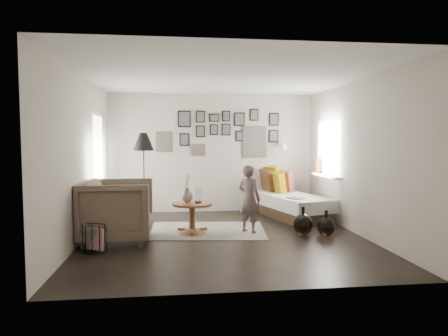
{
  "coord_description": "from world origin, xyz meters",
  "views": [
    {
      "loc": [
        -0.77,
        -6.42,
        1.59
      ],
      "look_at": [
        0.05,
        0.5,
        1.1
      ],
      "focal_mm": 32.0,
      "sensor_mm": 36.0,
      "label": 1
    }
  ],
  "objects": [
    {
      "name": "pedestal_table",
      "position": [
        -0.52,
        0.26,
        0.25
      ],
      "size": [
        0.67,
        0.67,
        0.53
      ],
      "rotation": [
        0.0,
        0.0,
        0.19
      ],
      "color": "brown",
      "rests_on": "ground"
    },
    {
      "name": "child",
      "position": [
        0.45,
        0.24,
        0.59
      ],
      "size": [
        0.5,
        0.5,
        1.17
      ],
      "primitive_type": "imported",
      "rotation": [
        0.0,
        0.0,
        2.35
      ],
      "color": "#624D4D",
      "rests_on": "ground"
    },
    {
      "name": "wall_sconce",
      "position": [
        1.55,
        2.13,
        1.46
      ],
      "size": [
        0.18,
        0.36,
        0.16
      ],
      "color": "white",
      "rests_on": "wall_back"
    },
    {
      "name": "daybed",
      "position": [
        1.54,
        1.61,
        0.31
      ],
      "size": [
        1.4,
        2.22,
        1.01
      ],
      "rotation": [
        0.0,
        0.0,
        0.27
      ],
      "color": "black",
      "rests_on": "ground"
    },
    {
      "name": "magazine_on_daybed",
      "position": [
        1.49,
        0.96,
        0.47
      ],
      "size": [
        0.34,
        0.38,
        0.02
      ],
      "primitive_type": "cube",
      "rotation": [
        0.0,
        0.0,
        0.45
      ],
      "color": "black",
      "rests_on": "daybed"
    },
    {
      "name": "window_right",
      "position": [
        2.18,
        1.34,
        0.93
      ],
      "size": [
        0.15,
        1.32,
        1.3
      ],
      "color": "white",
      "rests_on": "wall_right"
    },
    {
      "name": "wall_right",
      "position": [
        2.25,
        0.0,
        1.3
      ],
      "size": [
        0.0,
        4.8,
        4.8
      ],
      "primitive_type": "plane",
      "rotation": [
        1.57,
        0.0,
        -1.57
      ],
      "color": "#AFA699",
      "rests_on": "ground"
    },
    {
      "name": "door_left",
      "position": [
        -2.23,
        1.2,
        1.05
      ],
      "size": [
        0.0,
        2.14,
        2.14
      ],
      "color": "white",
      "rests_on": "wall_left"
    },
    {
      "name": "demijohn_small",
      "position": [
        1.66,
        -0.19,
        0.17
      ],
      "size": [
        0.28,
        0.28,
        0.44
      ],
      "color": "black",
      "rests_on": "ground"
    },
    {
      "name": "demijohn_large",
      "position": [
        1.31,
        -0.07,
        0.19
      ],
      "size": [
        0.32,
        0.32,
        0.48
      ],
      "color": "black",
      "rests_on": "ground"
    },
    {
      "name": "magazine_basket",
      "position": [
        -1.94,
        -0.64,
        0.2
      ],
      "size": [
        0.41,
        0.41,
        0.4
      ],
      "rotation": [
        0.0,
        0.0,
        -0.33
      ],
      "color": "black",
      "rests_on": "ground"
    },
    {
      "name": "ceiling",
      "position": [
        0.0,
        0.0,
        2.6
      ],
      "size": [
        4.8,
        4.8,
        0.0
      ],
      "primitive_type": "plane",
      "rotation": [
        3.14,
        0.0,
        0.0
      ],
      "color": "white",
      "rests_on": "wall_back"
    },
    {
      "name": "wall_back",
      "position": [
        0.0,
        2.4,
        1.3
      ],
      "size": [
        4.5,
        0.0,
        4.5
      ],
      "primitive_type": "plane",
      "rotation": [
        1.57,
        0.0,
        0.0
      ],
      "color": "#AFA699",
      "rests_on": "ground"
    },
    {
      "name": "rug",
      "position": [
        -0.27,
        0.47,
        0.01
      ],
      "size": [
        2.17,
        1.63,
        0.01
      ],
      "primitive_type": "cube",
      "rotation": [
        0.0,
        0.0,
        -0.11
      ],
      "color": "beige",
      "rests_on": "ground"
    },
    {
      "name": "armchair_cushion",
      "position": [
        -1.67,
        -0.06,
        0.48
      ],
      "size": [
        0.46,
        0.47,
        0.2
      ],
      "primitive_type": "cube",
      "rotation": [
        -0.21,
        0.0,
        -0.03
      ],
      "color": "silver",
      "rests_on": "armchair"
    },
    {
      "name": "wall_left",
      "position": [
        -2.25,
        0.0,
        1.3
      ],
      "size": [
        0.0,
        4.8,
        4.8
      ],
      "primitive_type": "plane",
      "rotation": [
        1.57,
        0.0,
        1.57
      ],
      "color": "#AFA699",
      "rests_on": "ground"
    },
    {
      "name": "wall_front",
      "position": [
        0.0,
        -2.4,
        1.3
      ],
      "size": [
        4.5,
        0.0,
        4.5
      ],
      "primitive_type": "plane",
      "rotation": [
        -1.57,
        0.0,
        0.0
      ],
      "color": "#AFA699",
      "rests_on": "ground"
    },
    {
      "name": "armchair",
      "position": [
        -1.7,
        -0.11,
        0.49
      ],
      "size": [
        1.09,
        1.06,
        0.98
      ],
      "primitive_type": "imported",
      "rotation": [
        0.0,
        0.0,
        1.58
      ],
      "color": "brown",
      "rests_on": "ground"
    },
    {
      "name": "floor_lamp",
      "position": [
        -1.41,
        1.47,
        1.49
      ],
      "size": [
        0.4,
        0.4,
        1.73
      ],
      "rotation": [
        0.0,
        0.0,
        0.06
      ],
      "color": "black",
      "rests_on": "ground"
    },
    {
      "name": "candles",
      "position": [
        -0.41,
        0.26,
        0.65
      ],
      "size": [
        0.12,
        0.12,
        0.25
      ],
      "color": "black",
      "rests_on": "pedestal_table"
    },
    {
      "name": "ground",
      "position": [
        0.0,
        0.0,
        0.0
      ],
      "size": [
        4.8,
        4.8,
        0.0
      ],
      "primitive_type": "plane",
      "color": "black",
      "rests_on": "ground"
    },
    {
      "name": "vase",
      "position": [
        -0.6,
        0.28,
        0.68
      ],
      "size": [
        0.19,
        0.19,
        0.48
      ],
      "color": "black",
      "rests_on": "pedestal_table"
    },
    {
      "name": "gallery_wall",
      "position": [
        0.29,
        2.38,
        1.74
      ],
      "size": [
        2.74,
        0.03,
        1.08
      ],
      "color": "brown",
      "rests_on": "wall_back"
    }
  ]
}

